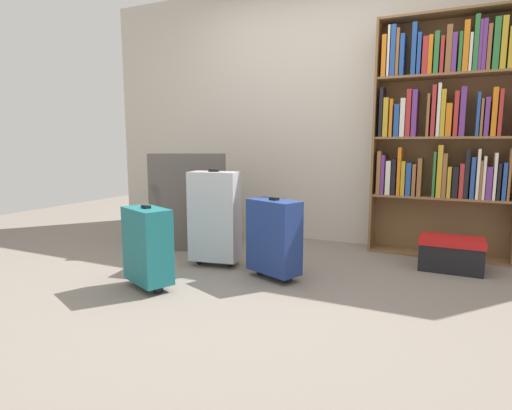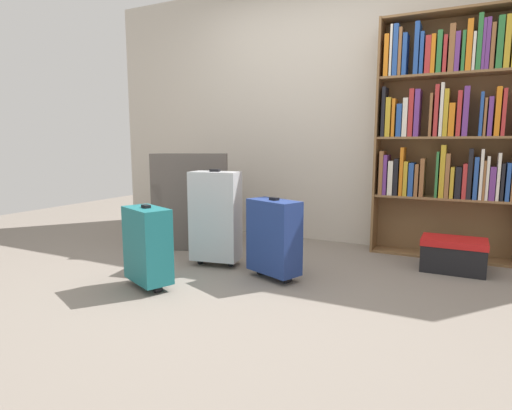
{
  "view_description": "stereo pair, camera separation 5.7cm",
  "coord_description": "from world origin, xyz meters",
  "views": [
    {
      "loc": [
        1.26,
        -2.47,
        0.99
      ],
      "look_at": [
        -0.03,
        0.22,
        0.55
      ],
      "focal_mm": 29.25,
      "sensor_mm": 36.0,
      "label": 1
    },
    {
      "loc": [
        1.31,
        -2.45,
        0.99
      ],
      "look_at": [
        -0.03,
        0.22,
        0.55
      ],
      "focal_mm": 29.25,
      "sensor_mm": 36.0,
      "label": 2
    }
  ],
  "objects": [
    {
      "name": "suitcase_navy_blue",
      "position": [
        0.09,
        0.27,
        0.32
      ],
      "size": [
        0.44,
        0.33,
        0.61
      ],
      "color": "navy",
      "rests_on": "ground"
    },
    {
      "name": "mug",
      "position": [
        -0.6,
        0.79,
        0.05
      ],
      "size": [
        0.12,
        0.08,
        0.1
      ],
      "color": "#1E7F4C",
      "rests_on": "ground"
    },
    {
      "name": "bookshelf",
      "position": [
        1.13,
        1.48,
        1.16
      ],
      "size": [
        1.16,
        0.26,
        2.06
      ],
      "color": "brown",
      "rests_on": "ground"
    },
    {
      "name": "armchair",
      "position": [
        -1.08,
        0.93,
        0.32
      ],
      "size": [
        0.94,
        0.94,
        0.9
      ],
      "color": "#59514C",
      "rests_on": "ground"
    },
    {
      "name": "storage_box",
      "position": [
        1.27,
        1.07,
        0.14
      ],
      "size": [
        0.47,
        0.3,
        0.26
      ],
      "color": "black",
      "rests_on": "ground"
    },
    {
      "name": "back_wall",
      "position": [
        0.0,
        1.67,
        1.3
      ],
      "size": [
        5.06,
        0.1,
        2.6
      ],
      "primitive_type": "cube",
      "color": "beige",
      "rests_on": "ground"
    },
    {
      "name": "ground_plane",
      "position": [
        0.0,
        0.0,
        0.0
      ],
      "size": [
        8.85,
        8.85,
        0.0
      ],
      "primitive_type": "plane",
      "color": "slate"
    },
    {
      "name": "suitcase_silver",
      "position": [
        -0.48,
        0.38,
        0.41
      ],
      "size": [
        0.42,
        0.28,
        0.79
      ],
      "color": "#B7BABF",
      "rests_on": "ground"
    },
    {
      "name": "suitcase_teal",
      "position": [
        -0.61,
        -0.29,
        0.3
      ],
      "size": [
        0.42,
        0.33,
        0.58
      ],
      "color": "#19666B",
      "rests_on": "ground"
    }
  ]
}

